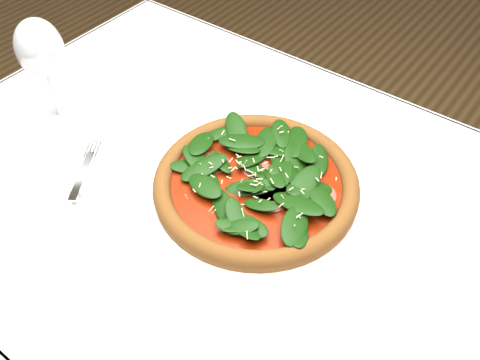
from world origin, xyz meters
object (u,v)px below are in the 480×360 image
Objects in this scene: pizza at (256,181)px; napkin at (83,179)px; plate at (256,191)px; wine_glass at (40,51)px.

pizza is 0.29m from napkin.
plate is 1.04× the size of pizza.
plate is 0.29m from napkin.
napkin is (0.17, -0.09, -0.14)m from wine_glass.
wine_glass is at bearing 151.49° from napkin.
plate is at bearing 7.84° from wine_glass.
pizza is 2.57× the size of napkin.
plate is at bearing 30.98° from napkin.
pizza is at bearing 30.98° from napkin.
wine_glass is (-0.42, -0.06, 0.13)m from plate.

